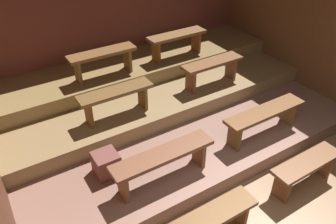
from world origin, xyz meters
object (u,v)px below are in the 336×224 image
(bench_middle_right, at_px, (212,67))
(bench_lower_right, at_px, (265,115))
(bench_floor_right, at_px, (306,167))
(wooden_crate_lower, at_px, (106,164))
(bench_floor_left, at_px, (213,219))
(bench_upper_left, at_px, (103,57))
(bench_upper_right, at_px, (177,39))
(bench_lower_left, at_px, (163,159))
(bench_middle_left, at_px, (116,96))

(bench_middle_right, bearing_deg, bench_lower_right, -90.96)
(bench_floor_right, bearing_deg, wooden_crate_lower, 148.00)
(bench_floor_left, height_order, bench_upper_left, bench_upper_left)
(bench_upper_right, bearing_deg, bench_floor_left, -116.38)
(bench_floor_right, xyz_separation_m, bench_lower_left, (-1.64, 0.89, 0.26))
(bench_middle_right, xyz_separation_m, bench_upper_left, (-1.61, 0.83, 0.24))
(bench_lower_right, height_order, bench_middle_right, bench_middle_right)
(bench_floor_right, relative_size, bench_upper_right, 0.96)
(bench_lower_left, distance_m, wooden_crate_lower, 0.77)
(bench_floor_left, xyz_separation_m, bench_middle_left, (-0.12, 2.17, 0.49))
(bench_floor_left, distance_m, bench_lower_left, 0.93)
(bench_floor_left, relative_size, bench_lower_left, 0.79)
(bench_middle_right, distance_m, bench_upper_right, 0.88)
(bench_upper_left, bearing_deg, bench_floor_left, -91.04)
(bench_upper_right, bearing_deg, bench_middle_right, -78.30)
(bench_floor_left, distance_m, wooden_crate_lower, 1.53)
(bench_floor_right, distance_m, bench_middle_right, 2.23)
(bench_lower_right, bearing_deg, bench_middle_right, 89.04)
(wooden_crate_lower, bearing_deg, bench_floor_left, -64.42)
(bench_middle_right, distance_m, wooden_crate_lower, 2.49)
(bench_lower_right, xyz_separation_m, bench_upper_left, (-1.58, 2.12, 0.48))
(bench_upper_left, bearing_deg, bench_middle_right, -27.34)
(bench_middle_left, relative_size, bench_upper_right, 1.00)
(bench_lower_left, distance_m, bench_upper_right, 2.69)
(bench_lower_left, xyz_separation_m, wooden_crate_lower, (-0.56, 0.49, -0.19))
(bench_middle_right, xyz_separation_m, wooden_crate_lower, (-2.32, -0.80, -0.43))
(bench_lower_right, bearing_deg, bench_upper_left, 126.83)
(bench_lower_right, relative_size, bench_upper_left, 1.22)
(bench_floor_left, bearing_deg, bench_middle_left, 93.09)
(bench_middle_left, height_order, bench_upper_right, bench_upper_right)
(bench_lower_right, bearing_deg, bench_lower_left, 180.00)
(bench_middle_left, xyz_separation_m, bench_upper_right, (1.61, 0.83, 0.24))
(bench_floor_right, relative_size, bench_middle_left, 0.96)
(bench_lower_right, relative_size, bench_middle_right, 1.22)
(bench_lower_left, bearing_deg, bench_upper_left, 85.94)
(bench_lower_left, distance_m, bench_lower_right, 1.74)
(bench_floor_left, relative_size, bench_lower_right, 0.79)
(bench_lower_left, height_order, bench_lower_right, same)
(bench_lower_left, relative_size, bench_upper_left, 1.22)
(bench_floor_right, relative_size, bench_middle_right, 0.96)
(bench_middle_left, height_order, bench_middle_right, same)
(bench_floor_right, xyz_separation_m, bench_middle_right, (0.12, 2.17, 0.49))
(bench_floor_right, height_order, bench_lower_left, bench_lower_left)
(bench_upper_left, height_order, wooden_crate_lower, bench_upper_left)
(bench_floor_right, relative_size, bench_upper_left, 0.96)
(bench_upper_left, xyz_separation_m, wooden_crate_lower, (-0.71, -1.63, -0.67))
(bench_floor_left, bearing_deg, bench_upper_right, 63.62)
(bench_lower_left, xyz_separation_m, bench_upper_left, (0.15, 2.12, 0.48))
(bench_floor_left, bearing_deg, bench_lower_left, 96.16)
(bench_floor_right, height_order, bench_middle_left, bench_middle_left)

